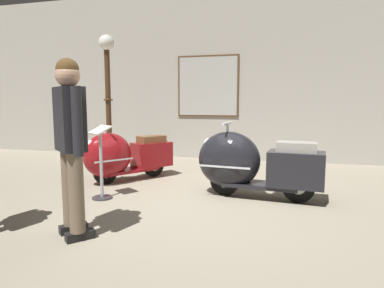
{
  "coord_description": "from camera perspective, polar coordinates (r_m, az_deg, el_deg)",
  "views": [
    {
      "loc": [
        0.84,
        -4.1,
        1.36
      ],
      "look_at": [
        -0.56,
        1.1,
        0.68
      ],
      "focal_mm": 31.39,
      "sensor_mm": 36.0,
      "label": 1
    }
  ],
  "objects": [
    {
      "name": "ground_plane",
      "position": [
        4.4,
        3.4,
        -10.84
      ],
      "size": [
        60.0,
        60.0,
        0.0
      ],
      "primitive_type": "plane",
      "color": "gray"
    },
    {
      "name": "info_stanchion",
      "position": [
        4.88,
        -15.15,
        -4.08
      ],
      "size": [
        0.39,
        0.37,
        1.03
      ],
      "color": "#333338",
      "rests_on": "ground"
    },
    {
      "name": "scooter_1",
      "position": [
        4.84,
        9.55,
        -3.3
      ],
      "size": [
        1.79,
        0.66,
        1.07
      ],
      "rotation": [
        0.0,
        0.0,
        3.05
      ],
      "color": "black",
      "rests_on": "ground"
    },
    {
      "name": "showroom_back_wall",
      "position": [
        8.05,
        9.21,
        11.55
      ],
      "size": [
        18.0,
        0.24,
        3.98
      ],
      "color": "#ADA89E",
      "rests_on": "ground"
    },
    {
      "name": "lamppost",
      "position": [
        7.18,
        -14.1,
        8.83
      ],
      "size": [
        0.31,
        0.31,
        2.71
      ],
      "color": "#472D19",
      "rests_on": "ground"
    },
    {
      "name": "visitor_0",
      "position": [
        3.5,
        -19.96,
        1.3
      ],
      "size": [
        0.48,
        0.45,
        1.78
      ],
      "rotation": [
        0.0,
        0.0,
        0.87
      ],
      "color": "black",
      "rests_on": "ground"
    },
    {
      "name": "scooter_0",
      "position": [
        5.85,
        -11.82,
        -1.97
      ],
      "size": [
        1.32,
        1.56,
        0.98
      ],
      "rotation": [
        0.0,
        0.0,
        -2.2
      ],
      "color": "black",
      "rests_on": "ground"
    }
  ]
}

